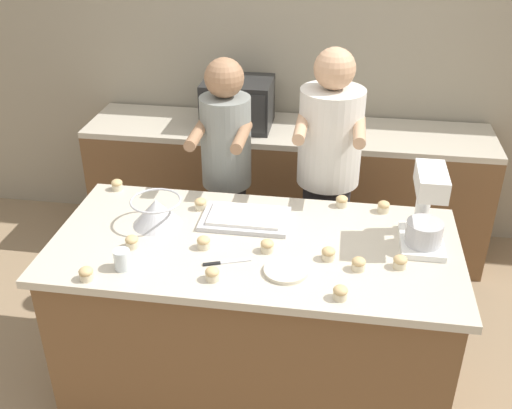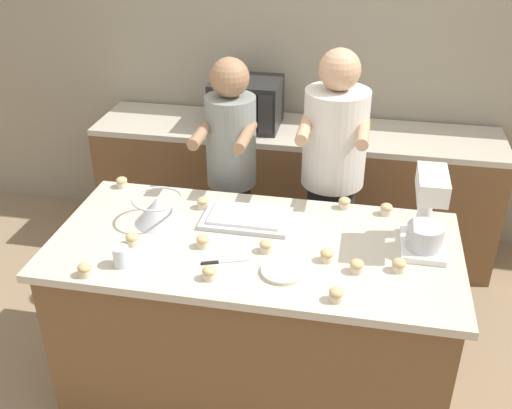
% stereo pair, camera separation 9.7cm
% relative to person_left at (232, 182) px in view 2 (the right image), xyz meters
% --- Properties ---
extents(ground_plane, '(16.00, 16.00, 0.00)m').
position_rel_person_left_xyz_m(ground_plane, '(0.28, -0.72, -0.87)').
color(ground_plane, '#937A5B').
extents(back_wall, '(10.00, 0.06, 2.70)m').
position_rel_person_left_xyz_m(back_wall, '(0.28, 1.11, 0.48)').
color(back_wall, gray).
rests_on(back_wall, ground_plane).
extents(island_counter, '(1.95, 0.93, 0.94)m').
position_rel_person_left_xyz_m(island_counter, '(0.28, -0.72, -0.40)').
color(island_counter, brown).
rests_on(island_counter, ground_plane).
extents(back_counter, '(2.80, 0.60, 0.93)m').
position_rel_person_left_xyz_m(back_counter, '(0.28, 0.76, -0.41)').
color(back_counter, brown).
rests_on(back_counter, ground_plane).
extents(person_left, '(0.31, 0.48, 1.62)m').
position_rel_person_left_xyz_m(person_left, '(0.00, 0.00, 0.00)').
color(person_left, '#232328').
rests_on(person_left, ground_plane).
extents(person_right, '(0.37, 0.52, 1.70)m').
position_rel_person_left_xyz_m(person_right, '(0.59, 0.00, 0.02)').
color(person_right, '#232328').
rests_on(person_right, ground_plane).
extents(stand_mixer, '(0.20, 0.30, 0.39)m').
position_rel_person_left_xyz_m(stand_mixer, '(1.06, -0.61, 0.24)').
color(stand_mixer, white).
rests_on(stand_mixer, island_counter).
extents(mixing_bowl, '(0.25, 0.25, 0.14)m').
position_rel_person_left_xyz_m(mixing_bowl, '(-0.23, -0.62, 0.14)').
color(mixing_bowl, '#BCBCC1').
rests_on(mixing_bowl, island_counter).
extents(baking_tray, '(0.44, 0.28, 0.04)m').
position_rel_person_left_xyz_m(baking_tray, '(0.20, -0.53, 0.09)').
color(baking_tray, '#BCBCC1').
rests_on(baking_tray, island_counter).
extents(microwave_oven, '(0.46, 0.39, 0.33)m').
position_rel_person_left_xyz_m(microwave_oven, '(-0.07, 0.75, 0.22)').
color(microwave_oven, black).
rests_on(microwave_oven, back_counter).
extents(drinking_glass, '(0.07, 0.07, 0.09)m').
position_rel_person_left_xyz_m(drinking_glass, '(-0.27, -1.02, 0.12)').
color(drinking_glass, silver).
rests_on(drinking_glass, island_counter).
extents(small_plate, '(0.20, 0.20, 0.02)m').
position_rel_person_left_xyz_m(small_plate, '(0.45, -0.94, 0.08)').
color(small_plate, beige).
rests_on(small_plate, island_counter).
extents(knife, '(0.21, 0.09, 0.01)m').
position_rel_person_left_xyz_m(knife, '(0.17, -0.91, 0.07)').
color(knife, '#BCBCC1').
rests_on(knife, island_counter).
extents(cupcake_0, '(0.06, 0.06, 0.06)m').
position_rel_person_left_xyz_m(cupcake_0, '(0.63, -0.81, 0.10)').
color(cupcake_0, beige).
rests_on(cupcake_0, island_counter).
extents(cupcake_1, '(0.06, 0.06, 0.06)m').
position_rel_person_left_xyz_m(cupcake_1, '(0.68, -0.30, 0.10)').
color(cupcake_1, beige).
rests_on(cupcake_1, island_counter).
extents(cupcake_2, '(0.06, 0.06, 0.06)m').
position_rel_person_left_xyz_m(cupcake_2, '(0.95, -0.83, 0.10)').
color(cupcake_2, beige).
rests_on(cupcake_2, island_counter).
extents(cupcake_3, '(0.06, 0.06, 0.06)m').
position_rel_person_left_xyz_m(cupcake_3, '(0.70, -1.09, 0.10)').
color(cupcake_3, beige).
rests_on(cupcake_3, island_counter).
extents(cupcake_4, '(0.06, 0.06, 0.06)m').
position_rel_person_left_xyz_m(cupcake_4, '(0.14, -1.04, 0.10)').
color(cupcake_4, beige).
rests_on(cupcake_4, island_counter).
extents(cupcake_5, '(0.06, 0.06, 0.06)m').
position_rel_person_left_xyz_m(cupcake_5, '(0.77, -0.87, 0.10)').
color(cupcake_5, beige).
rests_on(cupcake_5, island_counter).
extents(cupcake_6, '(0.06, 0.06, 0.06)m').
position_rel_person_left_xyz_m(cupcake_6, '(0.89, -0.33, 0.10)').
color(cupcake_6, beige).
rests_on(cupcake_6, island_counter).
extents(cupcake_7, '(0.06, 0.06, 0.06)m').
position_rel_person_left_xyz_m(cupcake_7, '(0.05, -0.80, 0.10)').
color(cupcake_7, beige).
rests_on(cupcake_7, island_counter).
extents(cupcake_8, '(0.06, 0.06, 0.06)m').
position_rel_person_left_xyz_m(cupcake_8, '(-0.56, -0.30, 0.10)').
color(cupcake_8, beige).
rests_on(cupcake_8, island_counter).
extents(cupcake_9, '(0.06, 0.06, 0.06)m').
position_rel_person_left_xyz_m(cupcake_9, '(-0.39, -1.12, 0.10)').
color(cupcake_9, beige).
rests_on(cupcake_9, island_counter).
extents(cupcake_10, '(0.06, 0.06, 0.06)m').
position_rel_person_left_xyz_m(cupcake_10, '(-0.28, -0.85, 0.10)').
color(cupcake_10, beige).
rests_on(cupcake_10, island_counter).
extents(cupcake_11, '(0.06, 0.06, 0.06)m').
position_rel_person_left_xyz_m(cupcake_11, '(-0.05, -0.45, 0.10)').
color(cupcake_11, beige).
rests_on(cupcake_11, island_counter).
extents(cupcake_12, '(0.06, 0.06, 0.06)m').
position_rel_person_left_xyz_m(cupcake_12, '(0.35, -0.79, 0.10)').
color(cupcake_12, beige).
rests_on(cupcake_12, island_counter).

